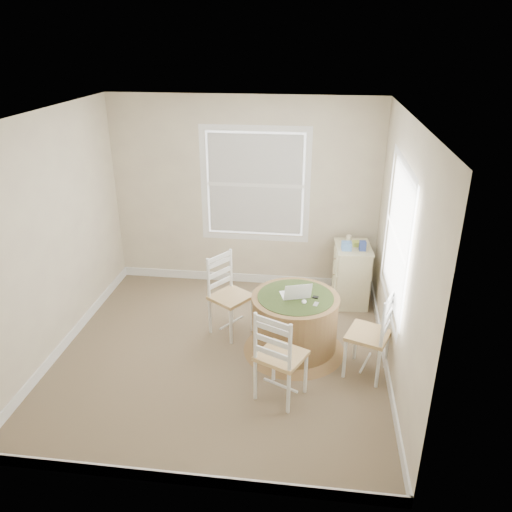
# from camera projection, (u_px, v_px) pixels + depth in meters

# --- Properties ---
(room) EXTENTS (3.64, 3.64, 2.64)m
(room) POSITION_uv_depth(u_px,v_px,m) (237.00, 242.00, 5.19)
(room) COLOR #77684B
(room) RESTS_ON ground
(round_table) EXTENTS (1.14, 1.14, 0.69)m
(round_table) POSITION_uv_depth(u_px,v_px,m) (295.00, 321.00, 5.51)
(round_table) COLOR brown
(round_table) RESTS_ON ground
(chair_left) EXTENTS (0.57, 0.57, 0.95)m
(chair_left) POSITION_uv_depth(u_px,v_px,m) (231.00, 297.00, 5.81)
(chair_left) COLOR white
(chair_left) RESTS_ON ground
(chair_near) EXTENTS (0.55, 0.54, 0.95)m
(chair_near) POSITION_uv_depth(u_px,v_px,m) (281.00, 355.00, 4.75)
(chair_near) COLOR white
(chair_near) RESTS_ON ground
(chair_right) EXTENTS (0.52, 0.53, 0.95)m
(chair_right) POSITION_uv_depth(u_px,v_px,m) (368.00, 334.00, 5.09)
(chair_right) COLOR white
(chair_right) RESTS_ON ground
(laptop) EXTENTS (0.36, 0.34, 0.21)m
(laptop) POSITION_uv_depth(u_px,v_px,m) (296.00, 294.00, 5.38)
(laptop) COLOR white
(laptop) RESTS_ON round_table
(mouse) EXTENTS (0.07, 0.10, 0.03)m
(mouse) POSITION_uv_depth(u_px,v_px,m) (304.00, 302.00, 5.27)
(mouse) COLOR white
(mouse) RESTS_ON round_table
(phone) EXTENTS (0.06, 0.10, 0.02)m
(phone) POSITION_uv_depth(u_px,v_px,m) (316.00, 304.00, 5.23)
(phone) COLOR #B7BABF
(phone) RESTS_ON round_table
(keys) EXTENTS (0.07, 0.06, 0.02)m
(keys) POSITION_uv_depth(u_px,v_px,m) (315.00, 298.00, 5.36)
(keys) COLOR black
(keys) RESTS_ON round_table
(corner_chest) EXTENTS (0.49, 0.63, 0.80)m
(corner_chest) POSITION_uv_depth(u_px,v_px,m) (351.00, 274.00, 6.52)
(corner_chest) COLOR beige
(corner_chest) RESTS_ON ground
(tissue_box) EXTENTS (0.13, 0.13, 0.10)m
(tissue_box) POSITION_uv_depth(u_px,v_px,m) (346.00, 246.00, 6.24)
(tissue_box) COLOR #5B8CD0
(tissue_box) RESTS_ON corner_chest
(box_yellow) EXTENTS (0.16, 0.11, 0.06)m
(box_yellow) POSITION_uv_depth(u_px,v_px,m) (359.00, 244.00, 6.36)
(box_yellow) COLOR #ACBE43
(box_yellow) RESTS_ON corner_chest
(box_blue) EXTENTS (0.09, 0.09, 0.12)m
(box_blue) POSITION_uv_depth(u_px,v_px,m) (363.00, 246.00, 6.22)
(box_blue) COLOR #2E428B
(box_blue) RESTS_ON corner_chest
(cup_cream) EXTENTS (0.07, 0.07, 0.09)m
(cup_cream) POSITION_uv_depth(u_px,v_px,m) (349.00, 238.00, 6.49)
(cup_cream) COLOR beige
(cup_cream) RESTS_ON corner_chest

